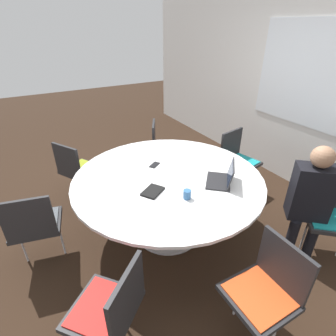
# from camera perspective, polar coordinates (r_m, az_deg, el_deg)

# --- Properties ---
(ground_plane) EXTENTS (16.00, 16.00, 0.00)m
(ground_plane) POSITION_cam_1_polar(r_m,az_deg,el_deg) (3.16, 0.00, -13.53)
(ground_plane) COLOR black
(wall_back) EXTENTS (8.00, 0.07, 2.70)m
(wall_back) POSITION_cam_1_polar(r_m,az_deg,el_deg) (3.98, 29.46, 14.16)
(wall_back) COLOR silver
(wall_back) RESTS_ON ground_plane
(conference_table) EXTENTS (1.95, 1.95, 0.74)m
(conference_table) POSITION_cam_1_polar(r_m,az_deg,el_deg) (2.76, 0.00, -3.75)
(conference_table) COLOR #B7B7BC
(conference_table) RESTS_ON ground_plane
(chair_0) EXTENTS (0.61, 0.61, 0.86)m
(chair_0) POSITION_cam_1_polar(r_m,az_deg,el_deg) (3.07, 31.75, -7.81)
(chair_0) COLOR #262628
(chair_0) RESTS_ON ground_plane
(chair_1) EXTENTS (0.49, 0.51, 0.86)m
(chair_1) POSITION_cam_1_polar(r_m,az_deg,el_deg) (3.74, 14.86, 2.39)
(chair_1) COLOR #262628
(chair_1) RESTS_ON ground_plane
(chair_2) EXTENTS (0.59, 0.58, 0.86)m
(chair_2) POSITION_cam_1_polar(r_m,az_deg,el_deg) (3.99, -1.20, 5.10)
(chair_2) COLOR #262628
(chair_2) RESTS_ON ground_plane
(chair_3) EXTENTS (0.59, 0.58, 0.86)m
(chair_3) POSITION_cam_1_polar(r_m,az_deg,el_deg) (3.55, -19.21, 0.21)
(chair_3) COLOR #262628
(chair_3) RESTS_ON ground_plane
(chair_4) EXTENTS (0.51, 0.52, 0.86)m
(chair_4) POSITION_cam_1_polar(r_m,az_deg,el_deg) (2.77, -27.15, -10.56)
(chair_4) COLOR #262628
(chair_4) RESTS_ON ground_plane
(chair_5) EXTENTS (0.61, 0.61, 0.86)m
(chair_5) POSITION_cam_1_polar(r_m,az_deg,el_deg) (1.97, -12.24, -27.35)
(chair_5) COLOR #262628
(chair_5) RESTS_ON ground_plane
(chair_6) EXTENTS (0.45, 0.43, 0.86)m
(chair_6) POSITION_cam_1_polar(r_m,az_deg,el_deg) (2.13, 20.77, -23.02)
(chair_6) COLOR #262628
(chair_6) RESTS_ON ground_plane
(person_0) EXTENTS (0.40, 0.42, 1.21)m
(person_0) POSITION_cam_1_polar(r_m,az_deg,el_deg) (2.82, 28.69, -5.35)
(person_0) COLOR black
(person_0) RESTS_ON ground_plane
(laptop) EXTENTS (0.41, 0.41, 0.21)m
(laptop) POSITION_cam_1_polar(r_m,az_deg,el_deg) (2.64, 11.94, -2.11)
(laptop) COLOR #232326
(laptop) RESTS_ON conference_table
(spiral_notebook) EXTENTS (0.24, 0.26, 0.02)m
(spiral_notebook) POSITION_cam_1_polar(r_m,az_deg,el_deg) (2.46, -3.36, -5.08)
(spiral_notebook) COLOR black
(spiral_notebook) RESTS_ON conference_table
(coffee_cup) EXTENTS (0.07, 0.07, 0.08)m
(coffee_cup) POSITION_cam_1_polar(r_m,az_deg,el_deg) (2.37, 4.18, -5.73)
(coffee_cup) COLOR #33669E
(coffee_cup) RESTS_ON conference_table
(cell_phone) EXTENTS (0.14, 0.16, 0.01)m
(cell_phone) POSITION_cam_1_polar(r_m,az_deg,el_deg) (2.92, -2.95, 0.68)
(cell_phone) COLOR black
(cell_phone) RESTS_ON conference_table
(handbag) EXTENTS (0.36, 0.16, 0.28)m
(handbag) POSITION_cam_1_polar(r_m,az_deg,el_deg) (4.18, -9.47, 0.11)
(handbag) COLOR #661E56
(handbag) RESTS_ON ground_plane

